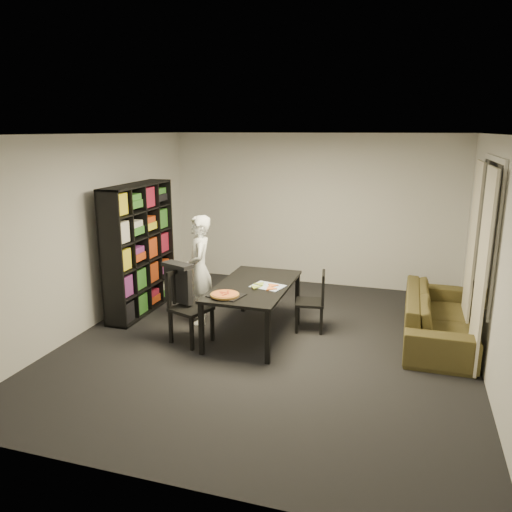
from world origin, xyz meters
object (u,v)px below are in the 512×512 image
(chair_left, at_px, (186,301))
(sofa, at_px, (438,316))
(person, at_px, (199,270))
(chair_right, at_px, (316,297))
(dining_table, at_px, (254,289))
(baking_tray, at_px, (226,295))
(bookshelf, at_px, (139,249))
(pepperoni_pizza, at_px, (225,295))

(chair_left, height_order, sofa, chair_left)
(person, bearing_deg, chair_right, 71.37)
(dining_table, height_order, baking_tray, baking_tray)
(bookshelf, bearing_deg, chair_right, 0.42)
(bookshelf, distance_m, sofa, 4.25)
(chair_left, relative_size, person, 0.62)
(dining_table, height_order, person, person)
(chair_left, relative_size, chair_right, 1.15)
(chair_right, height_order, person, person)
(person, xyz_separation_m, baking_tray, (0.68, -0.75, -0.06))
(bookshelf, distance_m, pepperoni_pizza, 1.94)
(dining_table, bearing_deg, person, 166.01)
(bookshelf, height_order, chair_right, bookshelf)
(pepperoni_pizza, bearing_deg, dining_table, 71.77)
(bookshelf, height_order, dining_table, bookshelf)
(dining_table, bearing_deg, sofa, 13.63)
(chair_right, height_order, baking_tray, chair_right)
(dining_table, xyz_separation_m, baking_tray, (-0.18, -0.53, 0.07))
(dining_table, bearing_deg, bookshelf, 168.99)
(dining_table, relative_size, sofa, 0.79)
(person, bearing_deg, pepperoni_pizza, 16.04)
(bookshelf, relative_size, pepperoni_pizza, 5.43)
(chair_right, xyz_separation_m, pepperoni_pizza, (-0.94, -0.95, 0.25))
(sofa, bearing_deg, chair_left, 108.01)
(chair_right, xyz_separation_m, baking_tray, (-0.94, -0.92, 0.23))
(chair_left, bearing_deg, pepperoni_pizza, -82.05)
(bookshelf, bearing_deg, dining_table, -11.01)
(bookshelf, height_order, chair_left, bookshelf)
(person, relative_size, pepperoni_pizza, 4.35)
(sofa, bearing_deg, person, 96.25)
(bookshelf, relative_size, person, 1.25)
(dining_table, bearing_deg, baking_tray, -108.95)
(bookshelf, xyz_separation_m, baking_tray, (1.69, -0.90, -0.25))
(chair_right, relative_size, sofa, 0.39)
(chair_right, bearing_deg, chair_left, -70.44)
(pepperoni_pizza, bearing_deg, chair_left, 167.56)
(bookshelf, distance_m, baking_tray, 1.93)
(chair_right, bearing_deg, sofa, 87.60)
(baking_tray, bearing_deg, dining_table, 71.05)
(bookshelf, distance_m, chair_right, 2.67)
(bookshelf, distance_m, chair_left, 1.43)
(chair_right, bearing_deg, dining_table, -71.94)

